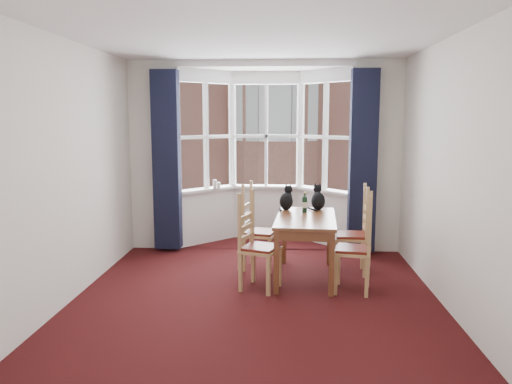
# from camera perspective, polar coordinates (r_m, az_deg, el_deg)

# --- Properties ---
(floor) EXTENTS (4.50, 4.50, 0.00)m
(floor) POSITION_cam_1_polar(r_m,az_deg,el_deg) (5.49, -0.11, -12.56)
(floor) COLOR black
(floor) RESTS_ON ground
(ceiling) EXTENTS (4.50, 4.50, 0.00)m
(ceiling) POSITION_cam_1_polar(r_m,az_deg,el_deg) (5.19, -0.12, 17.67)
(ceiling) COLOR white
(ceiling) RESTS_ON floor
(wall_left) EXTENTS (0.00, 4.50, 4.50)m
(wall_left) POSITION_cam_1_polar(r_m,az_deg,el_deg) (5.64, -20.86, 2.12)
(wall_left) COLOR silver
(wall_left) RESTS_ON floor
(wall_right) EXTENTS (0.00, 4.50, 4.50)m
(wall_right) POSITION_cam_1_polar(r_m,az_deg,el_deg) (5.42, 21.52, 1.84)
(wall_right) COLOR silver
(wall_right) RESTS_ON floor
(wall_near) EXTENTS (4.00, 0.00, 4.00)m
(wall_near) POSITION_cam_1_polar(r_m,az_deg,el_deg) (2.94, -2.78, -2.74)
(wall_near) COLOR silver
(wall_near) RESTS_ON floor
(wall_back_pier_left) EXTENTS (0.70, 0.12, 2.80)m
(wall_back_pier_left) POSITION_cam_1_polar(r_m,az_deg,el_deg) (7.64, -11.55, 4.03)
(wall_back_pier_left) COLOR silver
(wall_back_pier_left) RESTS_ON floor
(wall_back_pier_right) EXTENTS (0.70, 0.12, 2.80)m
(wall_back_pier_right) POSITION_cam_1_polar(r_m,az_deg,el_deg) (7.51, 13.66, 3.88)
(wall_back_pier_right) COLOR silver
(wall_back_pier_right) RESTS_ON floor
(bay_window) EXTENTS (2.76, 0.94, 2.80)m
(bay_window) POSITION_cam_1_polar(r_m,az_deg,el_deg) (7.89, 1.10, 4.33)
(bay_window) COLOR white
(bay_window) RESTS_ON floor
(curtain_left) EXTENTS (0.38, 0.22, 2.60)m
(curtain_left) POSITION_cam_1_polar(r_m,az_deg,el_deg) (7.42, -10.17, 3.55)
(curtain_left) COLOR black
(curtain_left) RESTS_ON floor
(curtain_right) EXTENTS (0.38, 0.22, 2.60)m
(curtain_right) POSITION_cam_1_polar(r_m,az_deg,el_deg) (7.30, 12.11, 3.41)
(curtain_right) COLOR black
(curtain_right) RESTS_ON floor
(dining_table) EXTENTS (0.80, 1.37, 0.77)m
(dining_table) POSITION_cam_1_polar(r_m,az_deg,el_deg) (6.15, 5.71, -3.79)
(dining_table) COLOR brown
(dining_table) RESTS_ON floor
(chair_left_near) EXTENTS (0.52, 0.53, 0.92)m
(chair_left_near) POSITION_cam_1_polar(r_m,az_deg,el_deg) (5.81, -0.32, -6.47)
(chair_left_near) COLOR tan
(chair_left_near) RESTS_ON floor
(chair_left_far) EXTENTS (0.48, 0.50, 0.92)m
(chair_left_far) POSITION_cam_1_polar(r_m,az_deg,el_deg) (6.56, -0.26, -4.73)
(chair_left_far) COLOR tan
(chair_left_far) RESTS_ON floor
(chair_right_near) EXTENTS (0.47, 0.49, 0.92)m
(chair_right_near) POSITION_cam_1_polar(r_m,az_deg,el_deg) (5.81, 11.91, -6.66)
(chair_right_near) COLOR tan
(chair_right_near) RESTS_ON floor
(chair_right_far) EXTENTS (0.43, 0.44, 0.92)m
(chair_right_far) POSITION_cam_1_polar(r_m,az_deg,el_deg) (6.49, 11.57, -5.05)
(chair_right_far) COLOR tan
(chair_right_far) RESTS_ON floor
(cat_left) EXTENTS (0.24, 0.28, 0.34)m
(cat_left) POSITION_cam_1_polar(r_m,az_deg,el_deg) (6.57, 3.50, -0.90)
(cat_left) COLOR black
(cat_left) RESTS_ON dining_table
(cat_right) EXTENTS (0.20, 0.27, 0.35)m
(cat_right) POSITION_cam_1_polar(r_m,az_deg,el_deg) (6.61, 7.11, -0.86)
(cat_right) COLOR black
(cat_right) RESTS_ON dining_table
(wine_bottle) EXTENTS (0.07, 0.07, 0.27)m
(wine_bottle) POSITION_cam_1_polar(r_m,az_deg,el_deg) (6.39, 5.59, -1.31)
(wine_bottle) COLOR black
(wine_bottle) RESTS_ON dining_table
(candle_tall) EXTENTS (0.06, 0.06, 0.14)m
(candle_tall) POSITION_cam_1_polar(r_m,az_deg,el_deg) (7.86, -4.73, 0.90)
(candle_tall) COLOR white
(candle_tall) RESTS_ON bay_window
(candle_short) EXTENTS (0.06, 0.06, 0.10)m
(candle_short) POSITION_cam_1_polar(r_m,az_deg,el_deg) (7.88, -4.29, 0.78)
(candle_short) COLOR white
(candle_short) RESTS_ON bay_window
(street) EXTENTS (80.00, 80.00, 0.00)m
(street) POSITION_cam_1_polar(r_m,az_deg,el_deg) (38.21, 2.82, -3.57)
(street) COLOR #333335
(street) RESTS_ON ground
(tenement_building) EXTENTS (18.40, 7.80, 15.20)m
(tenement_building) POSITION_cam_1_polar(r_m,az_deg,el_deg) (19.13, 2.45, 7.36)
(tenement_building) COLOR #AB6B58
(tenement_building) RESTS_ON street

